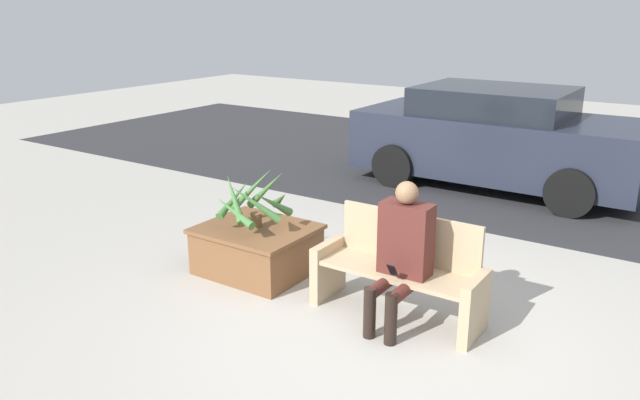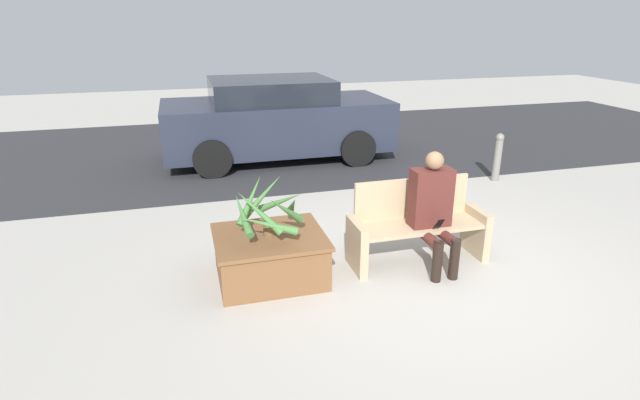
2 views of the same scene
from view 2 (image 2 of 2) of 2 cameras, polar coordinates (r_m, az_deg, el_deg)
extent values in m
plane|color=#ADA89E|center=(5.51, 12.69, -7.99)|extent=(30.00, 30.00, 0.00)
cube|color=#2D2D30|center=(10.61, -1.90, 6.40)|extent=(20.00, 6.00, 0.01)
cube|color=tan|center=(5.32, 4.21, -5.30)|extent=(0.09, 0.49, 0.54)
cube|color=tan|center=(5.93, 17.37, -3.46)|extent=(0.09, 0.49, 0.54)
cube|color=tan|center=(5.53, 11.26, -2.93)|extent=(1.34, 0.45, 0.04)
cube|color=tan|center=(5.62, 10.42, 0.25)|extent=(1.34, 0.04, 0.45)
cube|color=#51231E|center=(5.41, 12.52, 0.29)|extent=(0.43, 0.22, 0.63)
sphere|color=#8C6647|center=(5.27, 12.96, 4.40)|extent=(0.19, 0.19, 0.19)
cylinder|color=#51231E|center=(5.34, 12.32, -4.29)|extent=(0.11, 0.42, 0.11)
cylinder|color=#51231E|center=(5.43, 14.16, -4.02)|extent=(0.11, 0.42, 0.11)
cylinder|color=black|center=(5.24, 13.24, -6.86)|extent=(0.10, 0.10, 0.44)
cylinder|color=black|center=(5.34, 15.10, -6.55)|extent=(0.10, 0.10, 0.44)
cube|color=black|center=(5.30, 13.49, -2.62)|extent=(0.07, 0.09, 0.12)
cube|color=brown|center=(5.19, -5.72, -6.44)|extent=(1.06, 0.90, 0.48)
cube|color=brown|center=(5.09, -5.81, -4.21)|extent=(1.11, 0.95, 0.04)
cylinder|color=brown|center=(5.05, -5.85, -3.23)|extent=(0.12, 0.12, 0.15)
cone|color=#427538|center=(4.98, -3.19, -0.65)|extent=(0.14, 0.53, 0.38)
cone|color=#427538|center=(5.18, -4.49, -0.16)|extent=(0.47, 0.42, 0.33)
cone|color=#427538|center=(5.13, -6.60, 0.43)|extent=(0.47, 0.14, 0.46)
cone|color=#427538|center=(5.05, -7.96, 0.00)|extent=(0.37, 0.41, 0.46)
cone|color=#427538|center=(4.92, -8.83, -1.65)|extent=(0.15, 0.56, 0.31)
cone|color=#427538|center=(4.77, -6.94, -1.40)|extent=(0.46, 0.33, 0.43)
cone|color=#427538|center=(4.74, -5.95, -2.82)|extent=(0.58, 0.19, 0.25)
cone|color=#427538|center=(4.82, -3.92, -1.15)|extent=(0.44, 0.38, 0.42)
cube|color=#232838|center=(9.44, -4.92, 8.60)|extent=(4.13, 1.80, 0.88)
cube|color=black|center=(9.32, -5.68, 12.41)|extent=(2.15, 1.66, 0.40)
cylinder|color=black|center=(9.00, 4.31, 5.90)|extent=(0.65, 0.18, 0.65)
cylinder|color=black|center=(10.66, 1.03, 8.26)|extent=(0.65, 0.18, 0.65)
cylinder|color=black|center=(8.50, -12.21, 4.62)|extent=(0.65, 0.18, 0.65)
cylinder|color=black|center=(10.25, -12.93, 7.24)|extent=(0.65, 0.18, 0.65)
cylinder|color=slate|center=(8.65, 19.58, 4.29)|extent=(0.12, 0.12, 0.69)
sphere|color=slate|center=(8.56, 19.89, 6.74)|extent=(0.14, 0.14, 0.14)
camera|label=1|loc=(4.60, 75.70, 5.91)|focal=35.00mm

